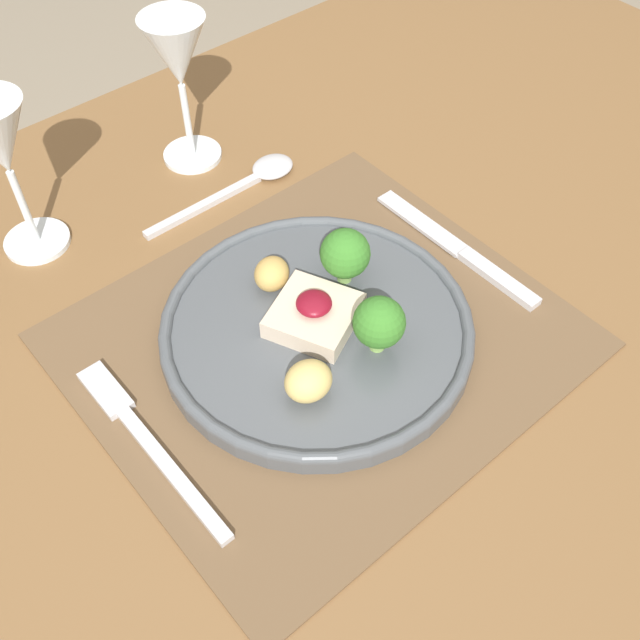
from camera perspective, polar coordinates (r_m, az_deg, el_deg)
name	(u,v)px	position (r m, az deg, el deg)	size (l,w,h in m)	color
ground_plane	(320,617)	(1.39, 0.02, -21.71)	(8.00, 8.00, 0.00)	gray
dining_table	(320,394)	(0.78, 0.03, -5.69)	(1.53, 0.98, 0.77)	brown
placemat	(320,340)	(0.70, 0.03, -1.52)	(0.43, 0.38, 0.00)	brown
dinner_plate	(322,323)	(0.69, 0.14, -0.21)	(0.29, 0.29, 0.07)	#4C5156
fork	(142,435)	(0.66, -13.42, -8.52)	(0.02, 0.21, 0.01)	silver
knife	(465,255)	(0.79, 11.02, 4.92)	(0.02, 0.21, 0.01)	silver
spoon	(255,176)	(0.87, -4.96, 10.84)	(0.20, 0.04, 0.01)	silver
wine_glass_near	(178,61)	(0.85, -10.79, 18.81)	(0.07, 0.07, 0.17)	white
wine_glass_far	(0,147)	(0.77, -23.21, 12.00)	(0.07, 0.07, 0.17)	white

